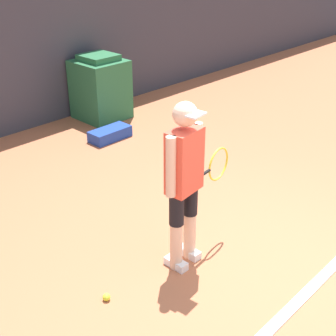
{
  "coord_description": "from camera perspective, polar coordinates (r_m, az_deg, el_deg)",
  "views": [
    {
      "loc": [
        -3.24,
        -1.68,
        2.9
      ],
      "look_at": [
        -0.46,
        0.98,
        0.96
      ],
      "focal_mm": 50.0,
      "sensor_mm": 36.0,
      "label": 1
    }
  ],
  "objects": [
    {
      "name": "covered_chair",
      "position": [
        8.18,
        -8.24,
        9.61
      ],
      "size": [
        0.77,
        0.8,
        1.1
      ],
      "color": "#28663D",
      "rests_on": "ground_plane"
    },
    {
      "name": "court_baseline",
      "position": [
        4.55,
        16.74,
        -14.17
      ],
      "size": [
        21.6,
        0.1,
        0.01
      ],
      "color": "white",
      "rests_on": "ground_plane"
    },
    {
      "name": "tennis_player",
      "position": [
        4.22,
        2.1,
        -1.32
      ],
      "size": [
        1.0,
        0.3,
        1.65
      ],
      "rotation": [
        0.0,
        0.0,
        0.11
      ],
      "color": "beige",
      "rests_on": "ground_plane"
    },
    {
      "name": "tennis_ball",
      "position": [
        4.3,
        -7.51,
        -15.34
      ],
      "size": [
        0.07,
        0.07,
        0.07
      ],
      "color": "#D1E533",
      "rests_on": "ground_plane"
    },
    {
      "name": "equipment_bag",
      "position": [
        7.39,
        -7.08,
        4.15
      ],
      "size": [
        0.67,
        0.31,
        0.17
      ],
      "color": "#1E3D99",
      "rests_on": "ground_plane"
    },
    {
      "name": "ground_plane",
      "position": [
        4.66,
        13.0,
        -12.54
      ],
      "size": [
        24.0,
        24.0,
        0.0
      ],
      "primitive_type": "plane",
      "color": "#B76642"
    }
  ]
}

